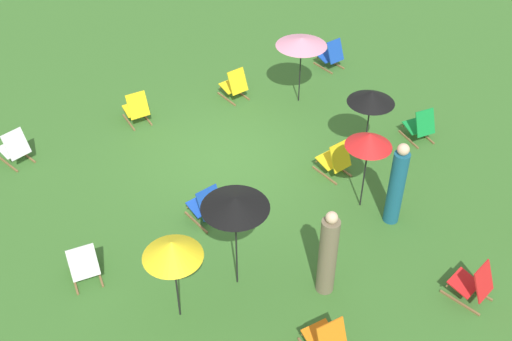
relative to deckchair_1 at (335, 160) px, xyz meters
name	(u,v)px	position (x,y,z in m)	size (l,w,h in m)	color
ground_plane	(229,159)	(1.72, -1.60, -0.37)	(40.00, 40.00, 0.00)	#386B28
deckchair_1	(335,160)	(0.00, 0.00, 0.00)	(0.57, 0.82, 0.83)	olive
deckchair_3	(136,109)	(2.93, -4.01, 0.00)	(0.48, 0.76, 0.83)	olive
deckchair_4	(473,284)	(-0.01, 3.98, 0.00)	(0.66, 0.86, 0.83)	olive
deckchair_5	(331,55)	(-2.66, -3.85, 0.00)	(0.57, 0.81, 0.83)	olive
deckchair_6	(83,264)	(5.58, 0.20, 0.00)	(0.56, 0.81, 0.83)	olive
deckchair_7	(234,85)	(0.38, -3.78, 0.00)	(0.57, 0.82, 0.83)	olive
deckchair_8	(420,126)	(-2.44, -0.05, 0.00)	(0.55, 0.80, 0.83)	olive
deckchair_9	(206,206)	(3.04, -0.08, 0.00)	(0.59, 0.83, 0.83)	olive
deckchair_10	(326,339)	(2.80, 3.63, 0.00)	(0.49, 0.77, 0.83)	olive
deckchair_11	(15,148)	(5.82, -3.88, 0.00)	(0.69, 0.87, 0.83)	olive
umbrella_0	(172,249)	(4.47, 1.77, 1.20)	(0.96, 0.96, 1.73)	black
umbrella_1	(369,140)	(0.13, 1.10, 1.26)	(0.90, 0.90, 1.78)	black
umbrella_2	(371,97)	(-0.91, -0.13, 1.22)	(1.01, 1.01, 1.74)	black
umbrella_3	(235,203)	(3.29, 1.63, 1.52)	(1.13, 1.13, 2.00)	black
umbrella_4	(302,42)	(-0.96, -2.86, 1.27)	(1.24, 1.24, 1.74)	black
person_0	(328,255)	(2.03, 2.53, 0.48)	(0.35, 0.35, 1.81)	#72664C
person_1	(397,185)	(-0.12, 1.75, 0.52)	(0.39, 0.39, 1.85)	#195972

